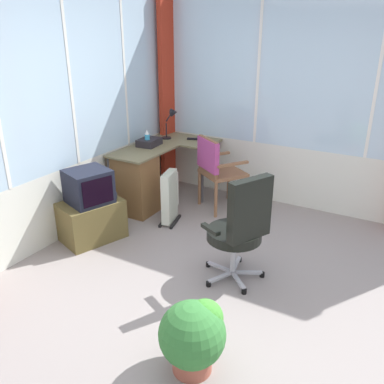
{
  "coord_description": "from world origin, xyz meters",
  "views": [
    {
      "loc": [
        -2.7,
        -1.21,
        2.21
      ],
      "look_at": [
        0.42,
        0.58,
        0.73
      ],
      "focal_mm": 38.36,
      "sensor_mm": 36.0,
      "label": 1
    }
  ],
  "objects_px": {
    "potted_plant": "(194,334)",
    "desk_lamp": "(172,118)",
    "paper_tray": "(149,142)",
    "wooden_armchair": "(215,164)",
    "desk": "(139,179)",
    "tv_remote": "(193,139)",
    "office_chair": "(241,225)",
    "spray_bottle": "(147,139)",
    "space_heater": "(170,197)",
    "tv_on_stand": "(91,209)"
  },
  "relations": [
    {
      "from": "wooden_armchair",
      "to": "space_heater",
      "type": "height_order",
      "value": "wooden_armchair"
    },
    {
      "from": "wooden_armchair",
      "to": "office_chair",
      "type": "distance_m",
      "value": 1.61
    },
    {
      "from": "office_chair",
      "to": "space_heater",
      "type": "height_order",
      "value": "office_chair"
    },
    {
      "from": "desk_lamp",
      "to": "tv_remote",
      "type": "height_order",
      "value": "desk_lamp"
    },
    {
      "from": "desk",
      "to": "paper_tray",
      "type": "height_order",
      "value": "paper_tray"
    },
    {
      "from": "desk_lamp",
      "to": "potted_plant",
      "type": "height_order",
      "value": "desk_lamp"
    },
    {
      "from": "tv_remote",
      "to": "paper_tray",
      "type": "distance_m",
      "value": 0.63
    },
    {
      "from": "desk",
      "to": "tv_remote",
      "type": "bearing_deg",
      "value": -17.82
    },
    {
      "from": "potted_plant",
      "to": "desk_lamp",
      "type": "bearing_deg",
      "value": 34.61
    },
    {
      "from": "tv_on_stand",
      "to": "wooden_armchair",
      "type": "bearing_deg",
      "value": -30.51
    },
    {
      "from": "desk",
      "to": "spray_bottle",
      "type": "bearing_deg",
      "value": 11.74
    },
    {
      "from": "desk_lamp",
      "to": "space_heater",
      "type": "relative_size",
      "value": 0.65
    },
    {
      "from": "desk",
      "to": "desk_lamp",
      "type": "height_order",
      "value": "desk_lamp"
    },
    {
      "from": "desk",
      "to": "tv_remote",
      "type": "xyz_separation_m",
      "value": [
        0.86,
        -0.28,
        0.35
      ]
    },
    {
      "from": "tv_remote",
      "to": "potted_plant",
      "type": "relative_size",
      "value": 0.28
    },
    {
      "from": "spray_bottle",
      "to": "tv_on_stand",
      "type": "distance_m",
      "value": 1.27
    },
    {
      "from": "space_heater",
      "to": "potted_plant",
      "type": "height_order",
      "value": "space_heater"
    },
    {
      "from": "tv_on_stand",
      "to": "space_heater",
      "type": "bearing_deg",
      "value": -33.08
    },
    {
      "from": "tv_on_stand",
      "to": "desk",
      "type": "bearing_deg",
      "value": 0.31
    },
    {
      "from": "spray_bottle",
      "to": "desk_lamp",
      "type": "bearing_deg",
      "value": -5.15
    },
    {
      "from": "space_heater",
      "to": "potted_plant",
      "type": "xyz_separation_m",
      "value": [
        -1.85,
        -1.37,
        -0.03
      ]
    },
    {
      "from": "tv_on_stand",
      "to": "potted_plant",
      "type": "distance_m",
      "value": 2.17
    },
    {
      "from": "paper_tray",
      "to": "office_chair",
      "type": "xyz_separation_m",
      "value": [
        -1.16,
        -1.79,
        -0.23
      ]
    },
    {
      "from": "paper_tray",
      "to": "space_heater",
      "type": "distance_m",
      "value": 0.87
    },
    {
      "from": "paper_tray",
      "to": "space_heater",
      "type": "relative_size",
      "value": 0.47
    },
    {
      "from": "desk_lamp",
      "to": "tv_on_stand",
      "type": "height_order",
      "value": "desk_lamp"
    },
    {
      "from": "desk_lamp",
      "to": "tv_on_stand",
      "type": "xyz_separation_m",
      "value": [
        -1.69,
        -0.02,
        -0.67
      ]
    },
    {
      "from": "tv_on_stand",
      "to": "space_heater",
      "type": "height_order",
      "value": "tv_on_stand"
    },
    {
      "from": "tv_remote",
      "to": "paper_tray",
      "type": "height_order",
      "value": "paper_tray"
    },
    {
      "from": "tv_remote",
      "to": "wooden_armchair",
      "type": "xyz_separation_m",
      "value": [
        -0.38,
        -0.53,
        -0.17
      ]
    },
    {
      "from": "desk",
      "to": "wooden_armchair",
      "type": "xyz_separation_m",
      "value": [
        0.48,
        -0.81,
        0.19
      ]
    },
    {
      "from": "desk_lamp",
      "to": "wooden_armchair",
      "type": "height_order",
      "value": "desk_lamp"
    },
    {
      "from": "desk",
      "to": "potted_plant",
      "type": "height_order",
      "value": "desk"
    },
    {
      "from": "tv_remote",
      "to": "tv_on_stand",
      "type": "bearing_deg",
      "value": 150.32
    },
    {
      "from": "paper_tray",
      "to": "tv_on_stand",
      "type": "height_order",
      "value": "paper_tray"
    },
    {
      "from": "spray_bottle",
      "to": "desk",
      "type": "bearing_deg",
      "value": -168.26
    },
    {
      "from": "tv_on_stand",
      "to": "space_heater",
      "type": "xyz_separation_m",
      "value": [
        0.79,
        -0.51,
        -0.03
      ]
    },
    {
      "from": "potted_plant",
      "to": "desk",
      "type": "bearing_deg",
      "value": 44.13
    },
    {
      "from": "tv_remote",
      "to": "spray_bottle",
      "type": "bearing_deg",
      "value": 129.08
    },
    {
      "from": "paper_tray",
      "to": "wooden_armchair",
      "type": "xyz_separation_m",
      "value": [
        0.15,
        -0.87,
        -0.2
      ]
    },
    {
      "from": "desk_lamp",
      "to": "potted_plant",
      "type": "distance_m",
      "value": 3.43
    },
    {
      "from": "desk_lamp",
      "to": "potted_plant",
      "type": "xyz_separation_m",
      "value": [
        -2.76,
        -1.9,
        -0.74
      ]
    },
    {
      "from": "paper_tray",
      "to": "potted_plant",
      "type": "xyz_separation_m",
      "value": [
        -2.28,
        -1.95,
        -0.51
      ]
    },
    {
      "from": "spray_bottle",
      "to": "wooden_armchair",
      "type": "bearing_deg",
      "value": -77.23
    },
    {
      "from": "spray_bottle",
      "to": "wooden_armchair",
      "type": "distance_m",
      "value": 0.92
    },
    {
      "from": "desk_lamp",
      "to": "spray_bottle",
      "type": "height_order",
      "value": "desk_lamp"
    },
    {
      "from": "paper_tray",
      "to": "space_heater",
      "type": "bearing_deg",
      "value": -126.17
    },
    {
      "from": "wooden_armchair",
      "to": "office_chair",
      "type": "height_order",
      "value": "office_chair"
    },
    {
      "from": "tv_on_stand",
      "to": "office_chair",
      "type": "bearing_deg",
      "value": -88.38
    },
    {
      "from": "spray_bottle",
      "to": "space_heater",
      "type": "xyz_separation_m",
      "value": [
        -0.38,
        -0.58,
        -0.54
      ]
    }
  ]
}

